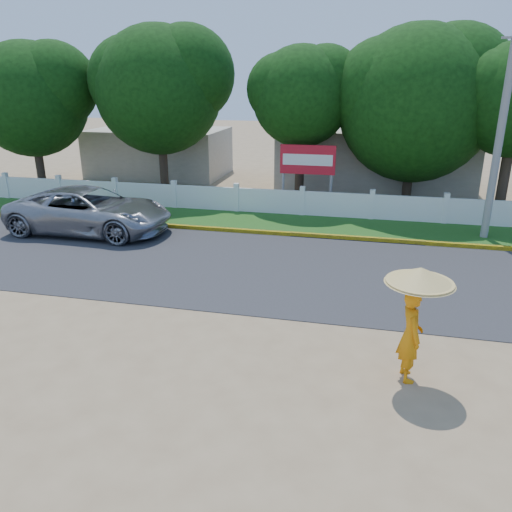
{
  "coord_description": "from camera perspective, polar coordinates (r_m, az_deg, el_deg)",
  "views": [
    {
      "loc": [
        2.78,
        -10.24,
        5.82
      ],
      "look_at": [
        0.0,
        2.0,
        1.3
      ],
      "focal_mm": 35.0,
      "sensor_mm": 36.0,
      "label": 1
    }
  ],
  "objects": [
    {
      "name": "utility_pole",
      "position": [
        20.34,
        26.15,
        12.54
      ],
      "size": [
        0.28,
        0.28,
        7.86
      ],
      "primitive_type": "cylinder",
      "color": "gray",
      "rests_on": "ground"
    },
    {
      "name": "monk_with_parasol",
      "position": [
        10.24,
        17.72,
        -5.67
      ],
      "size": [
        1.33,
        1.33,
        2.43
      ],
      "color": "orange",
      "rests_on": "ground"
    },
    {
      "name": "vehicle",
      "position": [
        20.64,
        -18.45,
        4.95
      ],
      "size": [
        6.38,
        2.98,
        1.77
      ],
      "primitive_type": "imported",
      "rotation": [
        0.0,
        0.0,
        1.56
      ],
      "color": "#929399",
      "rests_on": "ground"
    },
    {
      "name": "building_near",
      "position": [
        28.55,
        13.35,
        10.79
      ],
      "size": [
        10.0,
        6.0,
        3.2
      ],
      "primitive_type": "cube",
      "color": "#B7AD99",
      "rests_on": "ground"
    },
    {
      "name": "curb",
      "position": [
        19.37,
        3.98,
        2.52
      ],
      "size": [
        40.0,
        0.18,
        0.16
      ],
      "primitive_type": "cube",
      "color": "yellow",
      "rests_on": "ground"
    },
    {
      "name": "billboard",
      "position": [
        22.99,
        5.91,
        10.5
      ],
      "size": [
        2.5,
        0.13,
        2.95
      ],
      "color": "gray",
      "rests_on": "ground"
    },
    {
      "name": "ground",
      "position": [
        12.1,
        -2.13,
        -8.96
      ],
      "size": [
        120.0,
        120.0,
        0.0
      ],
      "primitive_type": "plane",
      "color": "#9E8460",
      "rests_on": "ground"
    },
    {
      "name": "grass_verge",
      "position": [
        21.0,
        4.7,
        3.7
      ],
      "size": [
        60.0,
        3.5,
        0.03
      ],
      "primitive_type": "cube",
      "color": "#2D601E",
      "rests_on": "ground"
    },
    {
      "name": "building_far",
      "position": [
        32.21,
        -10.93,
        11.58
      ],
      "size": [
        8.0,
        5.0,
        2.8
      ],
      "primitive_type": "cube",
      "color": "#B7AD99",
      "rests_on": "ground"
    },
    {
      "name": "road",
      "position": [
        16.08,
        1.98,
        -1.38
      ],
      "size": [
        60.0,
        7.0,
        0.02
      ],
      "primitive_type": "cube",
      "color": "#38383A",
      "rests_on": "ground"
    },
    {
      "name": "tree_row",
      "position": [
        24.47,
        14.83,
        16.89
      ],
      "size": [
        41.2,
        7.83,
        8.34
      ],
      "color": "#473828",
      "rests_on": "ground"
    },
    {
      "name": "fence",
      "position": [
        22.25,
        5.29,
        6.03
      ],
      "size": [
        40.0,
        0.1,
        1.1
      ],
      "primitive_type": "cube",
      "color": "silver",
      "rests_on": "ground"
    }
  ]
}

